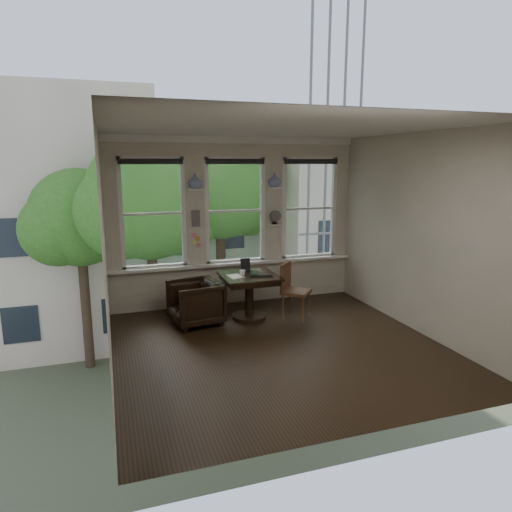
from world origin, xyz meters
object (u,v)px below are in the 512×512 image
object	(u,v)px
table	(249,297)
side_chair_right	(296,291)
armchair_left	(195,303)
mug	(242,273)
laptop	(262,276)

from	to	relation	value
table	side_chair_right	bearing A→B (deg)	-15.40
table	armchair_left	bearing A→B (deg)	178.12
table	mug	bearing A→B (deg)	-170.55
side_chair_right	mug	bearing A→B (deg)	120.22
laptop	table	bearing A→B (deg)	144.81
armchair_left	mug	bearing A→B (deg)	77.50
armchair_left	mug	size ratio (longest dim) A/B	7.92
laptop	mug	world-z (taller)	mug
table	armchair_left	xyz separation A→B (m)	(-0.89, 0.03, -0.02)
side_chair_right	laptop	size ratio (longest dim) A/B	2.50
table	side_chair_right	xyz separation A→B (m)	(0.75, -0.21, 0.09)
mug	armchair_left	bearing A→B (deg)	176.36
armchair_left	mug	world-z (taller)	mug
table	mug	world-z (taller)	mug
armchair_left	laptop	distance (m)	1.15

